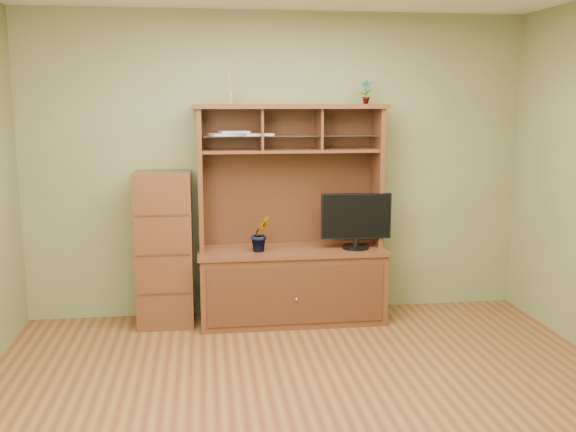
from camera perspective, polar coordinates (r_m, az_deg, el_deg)
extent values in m
cube|color=#5A3119|center=(4.24, 2.50, -16.91)|extent=(4.50, 4.00, 0.02)
cube|color=#65673D|center=(5.79, -0.85, 4.49)|extent=(4.50, 0.02, 2.70)
cube|color=#65673D|center=(1.92, 13.36, -7.18)|extent=(4.50, 0.02, 2.70)
cube|color=#482614|center=(5.70, 0.34, -6.26)|extent=(1.60, 0.55, 0.62)
cube|color=#351C0E|center=(5.44, 0.74, -7.08)|extent=(1.50, 0.01, 0.50)
sphere|color=silver|center=(5.43, 0.76, -7.43)|extent=(0.02, 0.02, 0.02)
cube|color=#482614|center=(5.62, 0.34, -3.08)|extent=(1.64, 0.59, 0.03)
cube|color=#482614|center=(5.56, -7.80, 3.38)|extent=(0.04, 0.35, 1.25)
cube|color=#482614|center=(5.77, 7.93, 3.62)|extent=(0.04, 0.35, 1.25)
cube|color=#351C0E|center=(5.77, -0.01, 3.72)|extent=(1.52, 0.02, 1.25)
cube|color=#482614|center=(5.57, 0.21, 9.73)|extent=(1.66, 0.40, 0.04)
cube|color=#482614|center=(5.59, 0.21, 5.83)|extent=(1.52, 0.32, 0.02)
cube|color=#482614|center=(5.55, -2.41, 7.72)|extent=(0.02, 0.31, 0.35)
cube|color=#482614|center=(5.62, 2.79, 7.74)|extent=(0.02, 0.31, 0.35)
cube|color=silver|center=(5.57, 0.22, 7.15)|extent=(1.50, 0.27, 0.01)
cylinder|color=black|center=(5.66, 6.02, -2.76)|extent=(0.24, 0.24, 0.02)
cylinder|color=black|center=(5.65, 6.03, -2.27)|extent=(0.05, 0.05, 0.08)
cube|color=black|center=(5.60, 6.07, -0.01)|extent=(0.62, 0.09, 0.40)
imported|color=#2F581E|center=(5.50, -2.46, -1.57)|extent=(0.20, 0.18, 0.31)
imported|color=#3A6623|center=(5.70, 6.92, 10.93)|extent=(0.12, 0.10, 0.21)
cylinder|color=silver|center=(5.53, -5.19, 10.38)|extent=(0.05, 0.05, 0.09)
cylinder|color=#A28551|center=(5.53, -5.21, 11.74)|extent=(0.03, 0.03, 0.17)
cube|color=#B5B5BA|center=(5.53, -5.56, 7.23)|extent=(0.31, 0.27, 0.02)
cube|color=#B5B5BA|center=(5.54, -4.83, 7.45)|extent=(0.27, 0.23, 0.02)
cube|color=#B5B5BA|center=(5.55, -2.82, 7.27)|extent=(0.29, 0.26, 0.02)
cube|color=#482614|center=(5.63, -10.91, -2.89)|extent=(0.48, 0.43, 1.33)
cube|color=#351C0E|center=(5.51, -10.93, -6.78)|extent=(0.44, 0.01, 0.02)
cube|color=#351C0E|center=(5.42, -11.04, -3.40)|extent=(0.44, 0.01, 0.01)
cube|color=#351C0E|center=(5.36, -11.16, 0.07)|extent=(0.44, 0.01, 0.02)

